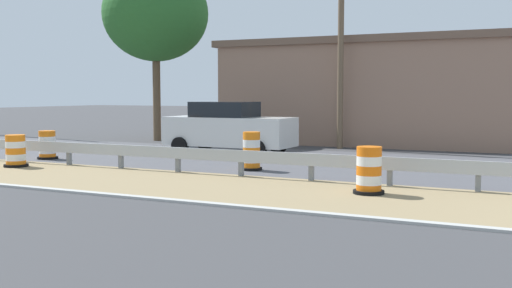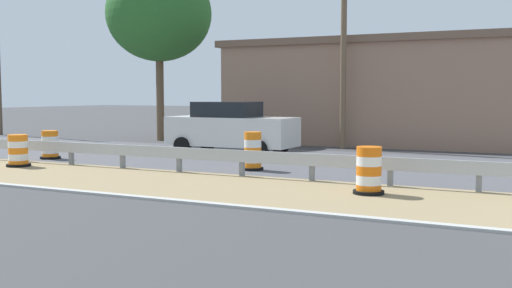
# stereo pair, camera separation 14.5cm
# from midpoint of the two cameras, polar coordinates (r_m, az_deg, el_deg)

# --- Properties ---
(traffic_barrel_nearest) EXTENTS (0.70, 0.70, 1.06)m
(traffic_barrel_nearest) POSITION_cam_midpoint_polar(r_m,az_deg,el_deg) (13.53, 11.01, -2.70)
(traffic_barrel_nearest) COLOR orange
(traffic_barrel_nearest) RESTS_ON ground
(traffic_barrel_close) EXTENTS (0.63, 0.63, 1.12)m
(traffic_barrel_close) POSITION_cam_midpoint_polar(r_m,az_deg,el_deg) (17.40, -0.08, -0.85)
(traffic_barrel_close) COLOR orange
(traffic_barrel_close) RESTS_ON ground
(traffic_barrel_mid) EXTENTS (0.69, 0.69, 0.97)m
(traffic_barrel_mid) POSITION_cam_midpoint_polar(r_m,az_deg,el_deg) (21.59, -18.85, -0.20)
(traffic_barrel_mid) COLOR orange
(traffic_barrel_mid) RESTS_ON ground
(traffic_barrel_far) EXTENTS (0.73, 0.73, 0.98)m
(traffic_barrel_far) POSITION_cam_midpoint_polar(r_m,az_deg,el_deg) (19.66, -21.53, -0.73)
(traffic_barrel_far) COLOR orange
(traffic_barrel_far) RESTS_ON ground
(car_trailing_near_lane) EXTENTS (2.05, 4.80, 1.93)m
(car_trailing_near_lane) POSITION_cam_midpoint_polar(r_m,az_deg,el_deg) (22.02, -2.23, 1.55)
(car_trailing_near_lane) COLOR silver
(car_trailing_near_lane) RESTS_ON ground
(roadside_shop_near) EXTENTS (7.08, 12.92, 4.60)m
(roadside_shop_near) POSITION_cam_midpoint_polar(r_m,az_deg,el_deg) (28.19, 11.42, 4.91)
(roadside_shop_near) COLOR #93705B
(roadside_shop_near) RESTS_ON ground
(utility_pole_near) EXTENTS (0.24, 1.80, 7.56)m
(utility_pole_near) POSITION_cam_midpoint_polar(r_m,az_deg,el_deg) (24.44, 8.51, 8.78)
(utility_pole_near) COLOR brown
(utility_pole_near) RESTS_ON ground
(tree_roadside) EXTENTS (4.91, 4.91, 8.16)m
(tree_roadside) POSITION_cam_midpoint_polar(r_m,az_deg,el_deg) (28.88, -9.09, 12.13)
(tree_roadside) COLOR brown
(tree_roadside) RESTS_ON ground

